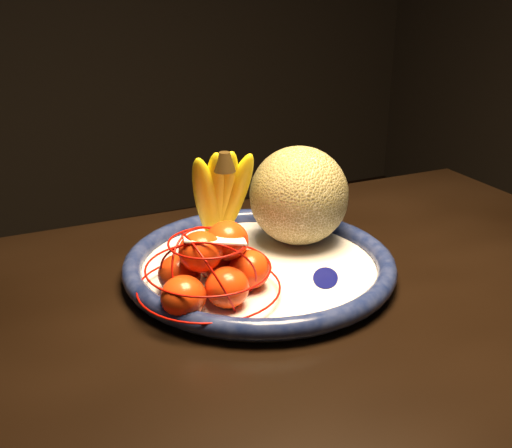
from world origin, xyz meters
name	(u,v)px	position (x,y,z in m)	size (l,w,h in m)	color
dining_table	(166,436)	(-0.02, -0.04, 0.65)	(1.48, 0.91, 0.73)	black
fruit_bowl	(259,266)	(0.16, 0.12, 0.75)	(0.36, 0.36, 0.03)	white
cantaloupe	(299,196)	(0.25, 0.17, 0.82)	(0.14, 0.14, 0.14)	olive
banana_bunch	(220,195)	(0.14, 0.18, 0.83)	(0.11, 0.10, 0.16)	yellow
mandarin_bag	(212,270)	(0.08, 0.07, 0.78)	(0.20, 0.20, 0.11)	#FF4B16
price_tag	(215,240)	(0.08, 0.06, 0.82)	(0.07, 0.03, 0.00)	white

